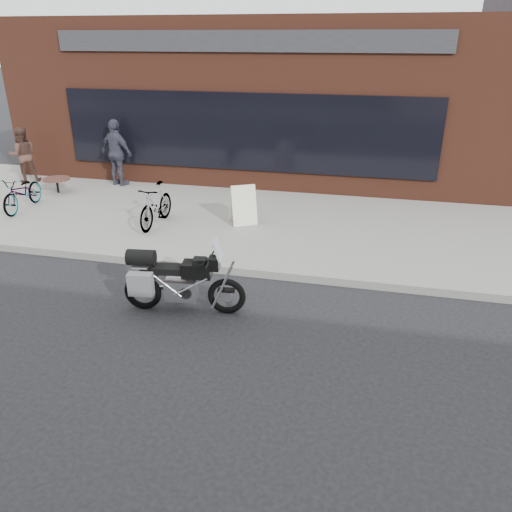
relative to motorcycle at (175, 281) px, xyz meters
name	(u,v)px	position (x,y,z in m)	size (l,w,h in m)	color
ground	(214,442)	(1.43, -2.56, -0.53)	(120.00, 120.00, 0.00)	black
near_sidewalk	(305,221)	(1.43, 4.44, -0.46)	(44.00, 6.00, 0.15)	gray
storefront	(279,91)	(-0.57, 11.42, 1.72)	(14.00, 10.07, 4.50)	brown
motorcycle	(175,281)	(0.00, 0.00, 0.00)	(1.94, 0.78, 1.23)	black
bicycle_front	(23,192)	(-5.31, 3.53, 0.04)	(0.56, 1.60, 0.84)	gray
bicycle_rear	(156,205)	(-1.72, 3.23, 0.08)	(0.44, 1.55, 0.93)	gray
sandwich_sign	(243,204)	(0.11, 3.80, 0.06)	(0.72, 0.70, 0.87)	white
cafe_table	(56,179)	(-5.33, 4.95, -0.02)	(0.70, 0.70, 0.40)	black
cafe_patron_left	(23,155)	(-6.85, 5.76, 0.39)	(0.75, 0.59, 1.55)	#4F332A
cafe_patron_right	(117,153)	(-4.07, 6.04, 0.53)	(1.07, 0.44, 1.82)	#3C3D4D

